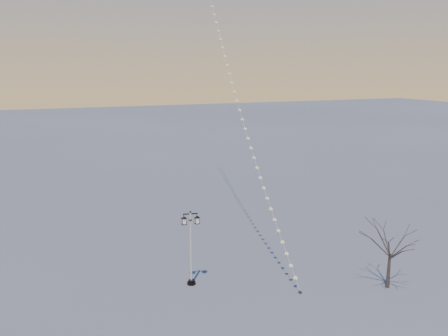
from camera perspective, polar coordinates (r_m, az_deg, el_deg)
ground at (r=28.94m, az=4.97°, el=-15.89°), size 300.00×300.00×0.00m
street_lamp at (r=29.78m, az=-4.08°, el=-9.30°), size 1.23×0.60×4.91m
bare_tree at (r=31.02m, az=19.72°, el=-8.80°), size 2.50×2.50×4.15m
kite_train at (r=39.53m, az=1.31°, el=11.84°), size 3.68×27.71×27.05m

